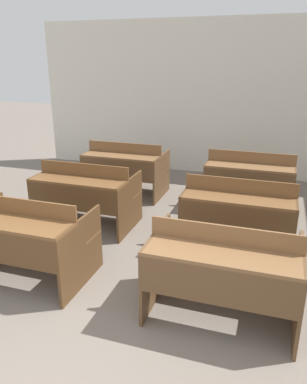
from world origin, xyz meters
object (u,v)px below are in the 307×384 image
(bench_front_right, at_px, (223,269))
(bench_second_left, at_px, (86,193))
(bench_third_left, at_px, (125,167))
(bench_third_right, at_px, (249,178))
(bench_front_left, at_px, (24,236))
(bench_second_right, at_px, (238,212))

(bench_front_right, height_order, bench_second_left, same)
(bench_third_left, height_order, bench_third_right, same)
(bench_front_right, height_order, bench_third_left, same)
(bench_third_left, bearing_deg, bench_third_right, 0.12)
(bench_second_left, xyz_separation_m, bench_third_right, (1.96, 1.31, 0.00))
(bench_second_left, bearing_deg, bench_front_left, -89.04)
(bench_front_left, relative_size, bench_front_right, 1.00)
(bench_second_right, bearing_deg, bench_front_left, -146.30)
(bench_third_left, bearing_deg, bench_front_left, -89.90)
(bench_third_left, bearing_deg, bench_front_right, -53.29)
(bench_front_right, height_order, bench_third_right, same)
(bench_front_left, bearing_deg, bench_third_right, 53.47)
(bench_front_left, height_order, bench_third_left, same)
(bench_second_left, height_order, bench_third_right, same)
(bench_front_left, height_order, bench_third_right, same)
(bench_front_right, distance_m, bench_third_right, 2.61)
(bench_front_left, distance_m, bench_front_right, 1.94)
(bench_front_right, bearing_deg, bench_second_right, 90.73)
(bench_second_left, relative_size, bench_third_right, 1.00)
(bench_second_right, distance_m, bench_third_left, 2.34)
(bench_second_right, relative_size, bench_third_left, 1.00)
(bench_third_right, bearing_deg, bench_second_right, -90.60)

